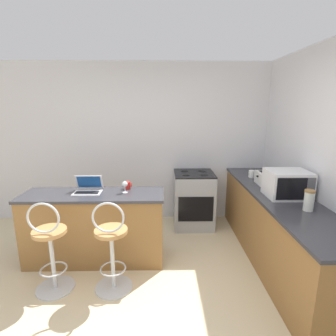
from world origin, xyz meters
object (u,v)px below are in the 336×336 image
object	(u,v)px
toaster	(266,179)
mug_red	(127,185)
laptop	(88,188)
microwave	(287,184)
storage_jar	(309,200)
mug_white	(252,174)
stove_range	(194,199)
bar_stool_far	(112,249)
bar_stool_near	(51,249)
wine_glass_short	(125,185)

from	to	relation	value
toaster	mug_red	size ratio (longest dim) A/B	3.09
laptop	microwave	xyz separation A→B (m)	(2.36, -0.21, 0.10)
storage_jar	mug_white	world-z (taller)	storage_jar
stove_range	mug_red	distance (m)	1.32
bar_stool_far	mug_white	distance (m)	2.29
bar_stool_near	wine_glass_short	world-z (taller)	wine_glass_short
wine_glass_short	toaster	bearing A→B (deg)	9.23
microwave	mug_red	xyz separation A→B (m)	(-1.89, 0.33, -0.11)
stove_range	wine_glass_short	size ratio (longest dim) A/B	6.24
stove_range	mug_red	size ratio (longest dim) A/B	9.21
microwave	mug_red	size ratio (longest dim) A/B	4.77
toaster	storage_jar	bearing A→B (deg)	-84.27
microwave	bar_stool_far	bearing A→B (deg)	-168.10
bar_stool_near	stove_range	xyz separation A→B (m)	(1.66, 1.53, -0.04)
bar_stool_near	bar_stool_far	bearing A→B (deg)	0.00
wine_glass_short	bar_stool_near	bearing A→B (deg)	-139.78
bar_stool_near	toaster	distance (m)	2.74
bar_stool_far	mug_white	world-z (taller)	bar_stool_far
laptop	mug_red	world-z (taller)	laptop
storage_jar	wine_glass_short	bearing A→B (deg)	162.94
stove_range	mug_red	world-z (taller)	mug_red
mug_white	mug_red	distance (m)	1.84
laptop	toaster	bearing A→B (deg)	6.51
mug_white	wine_glass_short	size ratio (longest dim) A/B	0.72
toaster	mug_white	world-z (taller)	toaster
stove_range	wine_glass_short	distance (m)	1.45
bar_stool_near	microwave	bearing A→B (deg)	9.08
laptop	mug_red	xyz separation A→B (m)	(0.47, 0.12, -0.01)
laptop	microwave	size ratio (longest dim) A/B	0.71
bar_stool_far	laptop	size ratio (longest dim) A/B	3.10
toaster	microwave	bearing A→B (deg)	-82.90
microwave	laptop	bearing A→B (deg)	174.81
microwave	mug_white	xyz separation A→B (m)	(-0.13, 0.85, -0.10)
bar_stool_near	stove_range	distance (m)	2.26
bar_stool_far	mug_red	xyz separation A→B (m)	(0.08, 0.75, 0.45)
mug_red	stove_range	bearing A→B (deg)	39.61
storage_jar	mug_red	world-z (taller)	storage_jar
stove_range	mug_white	world-z (taller)	mug_white
wine_glass_short	mug_red	world-z (taller)	wine_glass_short
bar_stool_far	laptop	world-z (taller)	laptop
bar_stool_near	stove_range	world-z (taller)	bar_stool_near
mug_white	bar_stool_near	bearing A→B (deg)	-153.03
laptop	microwave	distance (m)	2.37
bar_stool_near	wine_glass_short	bearing A→B (deg)	40.22
laptop	mug_white	world-z (taller)	laptop
wine_glass_short	microwave	bearing A→B (deg)	-5.33
bar_stool_near	stove_range	size ratio (longest dim) A/B	1.14
bar_stool_near	toaster	xyz separation A→B (m)	(2.55, 0.89, 0.49)
toaster	mug_white	bearing A→B (deg)	100.17
bar_stool_far	laptop	bearing A→B (deg)	121.32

